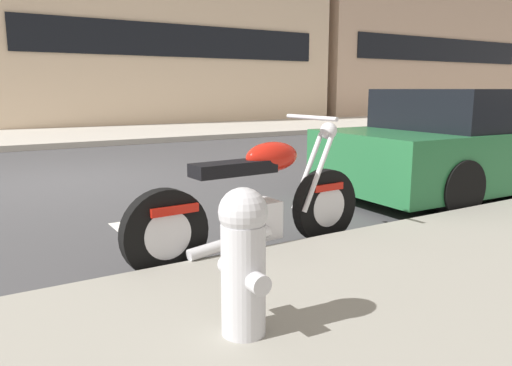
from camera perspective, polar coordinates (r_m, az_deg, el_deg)
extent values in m
plane|color=#3D3D3F|center=(7.79, -21.13, 0.07)|extent=(260.00, 260.00, 0.00)
cube|color=#ADA89E|center=(19.65, 11.46, 6.78)|extent=(120.00, 5.00, 0.14)
cube|color=silver|center=(4.27, -11.84, -7.76)|extent=(0.12, 2.20, 0.01)
cylinder|color=black|center=(4.45, 7.85, -2.58)|extent=(0.65, 0.14, 0.65)
cylinder|color=silver|center=(4.45, 7.85, -2.58)|extent=(0.36, 0.14, 0.36)
cylinder|color=black|center=(3.64, -10.35, -5.69)|extent=(0.65, 0.14, 0.65)
cylinder|color=silver|center=(3.64, -10.35, -5.69)|extent=(0.36, 0.14, 0.36)
cube|color=silver|center=(4.00, -0.30, -4.25)|extent=(0.41, 0.28, 0.30)
cube|color=black|center=(3.81, -2.55, 1.71)|extent=(0.69, 0.26, 0.10)
ellipsoid|color=#B7190F|center=(4.00, 1.83, 3.01)|extent=(0.49, 0.27, 0.24)
cube|color=#B7190F|center=(3.61, -9.72, -2.85)|extent=(0.37, 0.20, 0.06)
cube|color=#B7190F|center=(4.40, 7.72, -0.35)|extent=(0.33, 0.18, 0.06)
cylinder|color=silver|center=(4.35, 5.90, 1.38)|extent=(0.34, 0.06, 0.65)
cylinder|color=silver|center=(4.24, 7.12, 1.12)|extent=(0.34, 0.06, 0.65)
cylinder|color=silver|center=(4.22, 6.30, 7.45)|extent=(0.07, 0.62, 0.04)
sphere|color=silver|center=(4.37, 8.27, 5.92)|extent=(0.15, 0.15, 0.15)
cylinder|color=silver|center=(3.76, -2.91, -6.80)|extent=(0.71, 0.13, 0.16)
cube|color=#236638|center=(7.31, 24.83, 3.14)|extent=(4.65, 1.87, 0.69)
cube|color=black|center=(7.10, 24.22, 7.78)|extent=(2.42, 1.66, 0.49)
cylinder|color=black|center=(9.01, 26.38, 3.02)|extent=(0.63, 0.24, 0.62)
cylinder|color=black|center=(6.73, 11.63, 1.68)|extent=(0.63, 0.24, 0.62)
cylinder|color=black|center=(5.67, 22.04, -0.56)|extent=(0.63, 0.24, 0.62)
cylinder|color=#B7B7BC|center=(2.49, -1.45, -10.97)|extent=(0.22, 0.22, 0.56)
sphere|color=#B7B7BC|center=(2.39, -1.49, -3.35)|extent=(0.24, 0.24, 0.24)
cylinder|color=#B7B7BC|center=(2.59, -3.02, -9.41)|extent=(0.10, 0.08, 0.10)
cylinder|color=#B7B7BC|center=(2.37, 0.27, -11.41)|extent=(0.10, 0.08, 0.10)
cube|color=black|center=(18.21, -8.44, 15.76)|extent=(11.01, 0.06, 1.10)
cube|color=black|center=(26.82, 20.68, 14.02)|extent=(11.26, 0.06, 1.10)
cube|color=#939993|center=(40.78, 26.24, 15.02)|extent=(12.08, 11.09, 10.34)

